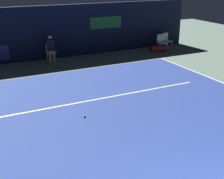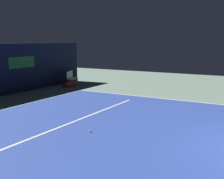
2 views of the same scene
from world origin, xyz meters
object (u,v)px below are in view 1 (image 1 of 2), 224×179
object	(u,v)px
courtside_chair_near	(161,42)
courtside_chair_far	(166,40)
line_judge_on_chair	(51,48)
tennis_ball	(84,116)
equipment_bag	(158,49)

from	to	relation	value
courtside_chair_near	courtside_chair_far	bearing A→B (deg)	26.19
line_judge_on_chair	courtside_chair_near	size ratio (longest dim) A/B	1.50
tennis_ball	equipment_bag	world-z (taller)	equipment_bag
tennis_ball	courtside_chair_far	bearing A→B (deg)	40.31
tennis_ball	equipment_bag	bearing A→B (deg)	41.91
courtside_chair_far	equipment_bag	size ratio (longest dim) A/B	1.05
courtside_chair_near	courtside_chair_far	xyz separation A→B (m)	(0.53, 0.26, 0.00)
line_judge_on_chair	equipment_bag	world-z (taller)	line_judge_on_chair
courtside_chair_near	courtside_chair_far	world-z (taller)	same
courtside_chair_near	tennis_ball	distance (m)	9.38
equipment_bag	line_judge_on_chair	bearing A→B (deg)	-177.68
courtside_chair_far	courtside_chair_near	bearing A→B (deg)	-153.81
courtside_chair_far	tennis_ball	size ratio (longest dim) A/B	12.94
courtside_chair_near	equipment_bag	bearing A→B (deg)	-158.15
line_judge_on_chair	equipment_bag	distance (m)	5.86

